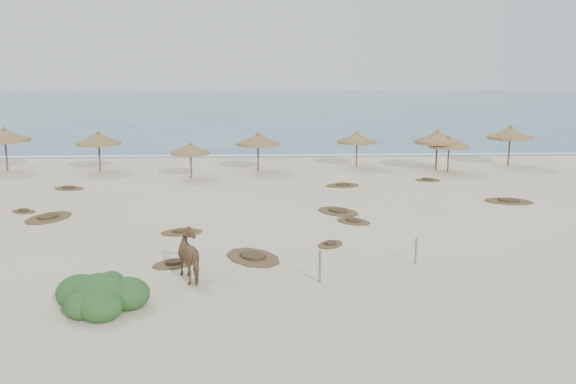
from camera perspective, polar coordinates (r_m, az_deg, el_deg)
name	(u,v)px	position (r m, az deg, el deg)	size (l,w,h in m)	color
ground	(237,252)	(26.19, -4.56, -5.32)	(160.00, 160.00, 0.00)	beige
ocean	(255,108)	(100.30, -2.95, 7.47)	(200.00, 100.00, 0.01)	navy
foam_line	(249,155)	(51.59, -3.48, 3.26)	(70.00, 0.60, 0.01)	white
palapa_0	(5,136)	(48.30, -23.89, 4.59)	(3.75, 3.75, 3.14)	brown
palapa_1	(99,139)	(45.89, -16.49, 4.52)	(3.93, 3.93, 2.87)	brown
palapa_2	(191,149)	(42.11, -8.66, 3.77)	(3.02, 3.02, 2.42)	brown
palapa_3	(258,140)	(44.16, -2.69, 4.65)	(3.79, 3.79, 2.79)	brown
palapa_4	(357,138)	(46.21, 6.15, 4.77)	(3.28, 3.28, 2.65)	brown
palapa_5	(449,143)	(45.08, 14.13, 4.26)	(3.03, 3.03, 2.61)	brown
palapa_6	(437,138)	(45.42, 13.13, 4.72)	(3.93, 3.93, 2.96)	brown
palapa_7	(510,134)	(48.83, 19.15, 4.93)	(3.81, 3.81, 3.05)	brown
horse	(193,256)	(22.99, -8.45, -5.61)	(0.94, 2.06, 1.74)	brown
fence_post_near	(320,266)	(22.51, 2.85, -6.63)	(0.09, 0.09, 1.18)	#6F6653
fence_post_far	(416,251)	(24.95, 11.30, -5.17)	(0.07, 0.07, 1.02)	#6F6653
bush	(101,296)	(21.08, -16.31, -8.86)	(2.96, 2.61, 1.33)	#305A26
scrub_1	(48,217)	(33.49, -20.52, -2.14)	(2.66, 3.22, 0.16)	brown
scrub_2	(182,232)	(29.21, -9.44, -3.51)	(2.10, 1.59, 0.16)	brown
scrub_3	(338,211)	(32.72, 4.47, -1.72)	(2.77, 2.98, 0.16)	brown
scrub_4	(353,221)	(30.85, 5.83, -2.59)	(2.10, 2.07, 0.16)	brown
scrub_5	(509,201)	(36.95, 19.02, -0.76)	(2.94, 2.28, 0.16)	brown
scrub_6	(69,188)	(40.56, -18.90, 0.33)	(2.20, 1.80, 0.16)	brown
scrub_7	(343,185)	(39.42, 4.88, 0.62)	(2.31, 1.72, 0.16)	brown
scrub_8	(24,211)	(35.32, -22.44, -1.58)	(1.60, 1.40, 0.16)	brown
scrub_9	(253,257)	(25.32, -3.14, -5.78)	(3.01, 3.34, 0.16)	brown
scrub_10	(428,180)	(41.92, 12.33, 1.06)	(1.77, 1.31, 0.16)	brown
scrub_11	(175,263)	(24.91, -10.05, -6.25)	(2.14, 1.98, 0.16)	brown
scrub_12	(330,244)	(27.03, 3.79, -4.64)	(1.54, 1.64, 0.16)	brown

